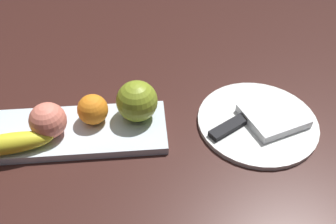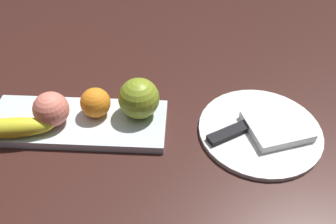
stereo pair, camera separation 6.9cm
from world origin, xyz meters
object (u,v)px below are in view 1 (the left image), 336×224
(peach, at_px, (48,121))
(knife, at_px, (234,124))
(banana, at_px, (8,144))
(dinner_plate, at_px, (257,122))
(apple, at_px, (137,100))
(fruit_tray, at_px, (76,131))
(folded_napkin, at_px, (273,116))
(orange_near_apple, at_px, (93,109))

(peach, height_order, knife, peach)
(banana, distance_m, dinner_plate, 0.49)
(knife, bearing_deg, banana, 153.17)
(knife, bearing_deg, apple, 136.49)
(fruit_tray, xyz_separation_m, apple, (0.13, 0.03, 0.05))
(banana, relative_size, dinner_plate, 0.66)
(dinner_plate, distance_m, knife, 0.05)
(fruit_tray, bearing_deg, apple, 12.41)
(fruit_tray, xyz_separation_m, banana, (-0.11, -0.05, 0.03))
(dinner_plate, xyz_separation_m, folded_napkin, (0.03, 0.00, 0.01))
(fruit_tray, distance_m, peach, 0.06)
(apple, height_order, folded_napkin, apple)
(banana, distance_m, peach, 0.08)
(orange_near_apple, xyz_separation_m, dinner_plate, (0.33, -0.02, -0.04))
(apple, distance_m, peach, 0.17)
(fruit_tray, height_order, folded_napkin, folded_napkin)
(orange_near_apple, distance_m, dinner_plate, 0.34)
(fruit_tray, xyz_separation_m, folded_napkin, (0.40, 0.00, 0.01))
(peach, bearing_deg, orange_near_apple, 19.52)
(peach, height_order, dinner_plate, peach)
(dinner_plate, xyz_separation_m, knife, (-0.05, -0.01, 0.01))
(banana, height_order, orange_near_apple, orange_near_apple)
(peach, bearing_deg, dinner_plate, 1.29)
(fruit_tray, bearing_deg, orange_near_apple, 26.95)
(fruit_tray, bearing_deg, banana, -156.70)
(banana, relative_size, orange_near_apple, 2.67)
(apple, relative_size, peach, 1.18)
(banana, bearing_deg, orange_near_apple, 16.45)
(peach, bearing_deg, knife, -0.62)
(banana, bearing_deg, folded_napkin, -2.41)
(peach, bearing_deg, folded_napkin, 1.20)
(peach, bearing_deg, fruit_tray, 12.26)
(banana, bearing_deg, peach, 21.56)
(fruit_tray, height_order, banana, banana)
(folded_napkin, bearing_deg, banana, -174.62)
(folded_napkin, bearing_deg, peach, -178.80)
(orange_near_apple, distance_m, knife, 0.28)
(folded_napkin, bearing_deg, apple, 174.26)
(fruit_tray, relative_size, knife, 2.19)
(apple, xyz_separation_m, banana, (-0.24, -0.08, -0.02))
(fruit_tray, bearing_deg, folded_napkin, 0.00)
(fruit_tray, xyz_separation_m, dinner_plate, (0.37, 0.00, -0.00))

